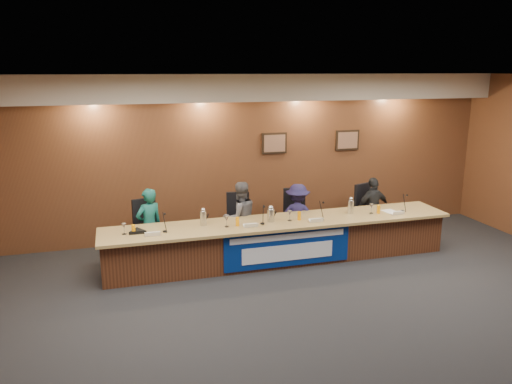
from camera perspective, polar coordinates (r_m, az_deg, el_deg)
The scene contains 40 objects.
floor at distance 6.89m, azimuth 9.38°, elevation -14.80°, with size 10.00×10.00×0.00m, color black.
ceiling at distance 6.06m, azimuth 10.59°, elevation 12.83°, with size 10.00×8.00×0.04m, color silver.
wall_back at distance 9.95m, azimuth -0.16°, elevation 4.10°, with size 10.00×0.04×3.20m, color #58321D.
soffit at distance 9.57m, azimuth 0.26°, elevation 11.85°, with size 10.00×0.50×0.50m, color beige.
dais_body at distance 8.78m, azimuth 2.74°, elevation -5.68°, with size 6.00×0.80×0.70m, color #4B2615.
dais_top at distance 8.62m, azimuth 2.88°, elevation -3.44°, with size 6.10×0.95×0.05m, color #9B7D48.
banner at distance 8.40m, azimuth 3.66°, elevation -6.39°, with size 2.20×0.02×0.65m, color navy.
banner_text_upper at distance 8.33m, azimuth 3.71°, elevation -5.13°, with size 2.00×0.01×0.10m, color silver.
banner_text_lower at distance 8.42m, azimuth 3.68°, elevation -6.93°, with size 1.60×0.01×0.28m, color silver.
wall_photo_left at distance 10.00m, azimuth 2.10°, elevation 5.59°, with size 0.52×0.04×0.42m, color black.
wall_photo_right at distance 10.60m, azimuth 10.39°, elevation 5.85°, with size 0.52×0.04×0.42m, color black.
panelist_a at distance 8.80m, azimuth -12.09°, elevation -3.80°, with size 0.48×0.32×1.32m, color #115149.
panelist_b at distance 9.04m, azimuth -1.83°, elevation -2.97°, with size 0.65×0.51×1.34m, color #535257.
panelist_c at distance 9.38m, azimuth 4.76°, elevation -2.75°, with size 0.79×0.46×1.23m, color #1B173E.
panelist_d at distance 10.03m, azimuth 13.20°, elevation -1.89°, with size 0.74×0.31×1.26m, color black.
office_chair_a at distance 8.95m, azimuth -12.08°, elevation -4.72°, with size 0.48×0.48×0.08m, color black.
office_chair_b at distance 9.19m, azimuth -1.97°, elevation -3.93°, with size 0.48×0.48×0.08m, color black.
office_chair_c at distance 9.51m, azimuth 4.53°, elevation -3.35°, with size 0.48×0.48×0.08m, color black.
office_chair_d at distance 10.15m, azimuth 12.88°, elevation -2.54°, with size 0.48×0.48×0.08m, color black.
nameplate_a at distance 7.95m, azimuth -11.72°, elevation -4.68°, with size 0.24×0.06×0.09m, color white.
microphone_a at distance 8.14m, azimuth -10.37°, elevation -4.45°, with size 0.07×0.07×0.02m, color black.
juice_glass_a at distance 8.13m, azimuth -13.83°, elevation -4.17°, with size 0.06×0.06×0.15m, color #FE9905.
water_glass_a at distance 8.14m, azimuth -14.84°, elevation -4.10°, with size 0.08×0.08×0.18m, color silver.
nameplate_b at distance 8.21m, azimuth -0.54°, elevation -3.80°, with size 0.24×0.06×0.09m, color white.
microphone_b at distance 8.41m, azimuth 0.73°, elevation -3.62°, with size 0.07×0.07×0.02m, color black.
juice_glass_b at distance 8.30m, azimuth -2.13°, elevation -3.40°, with size 0.06×0.06×0.15m, color #FE9905.
water_glass_b at distance 8.25m, azimuth -3.37°, elevation -3.41°, with size 0.08×0.08×0.18m, color silver.
nameplate_c at distance 8.55m, azimuth 6.98°, elevation -3.18°, with size 0.24×0.06×0.09m, color white.
microphone_c at distance 8.74m, azimuth 7.38°, elevation -3.06°, with size 0.07×0.07×0.02m, color black.
juice_glass_c at distance 8.64m, azimuth 4.96°, elevation -2.73°, with size 0.06×0.06×0.15m, color #FE9905.
water_glass_c at distance 8.58m, azimuth 3.87°, elevation -2.73°, with size 0.08×0.08×0.18m, color silver.
nameplate_d at distance 9.27m, azimuth 15.99°, elevation -2.28°, with size 0.24×0.06×0.09m, color white.
microphone_d at distance 9.53m, azimuth 16.42°, elevation -2.09°, with size 0.07×0.07×0.02m, color black.
juice_glass_d at distance 9.28m, azimuth 13.83°, elevation -1.94°, with size 0.06×0.06×0.15m, color #FE9905.
water_glass_d at distance 9.22m, azimuth 13.06°, elevation -1.89°, with size 0.08×0.08×0.18m, color silver.
carafe_left at distance 8.36m, azimuth -6.05°, elevation -3.00°, with size 0.11×0.11×0.25m, color silver.
carafe_mid at distance 8.52m, azimuth 1.70°, elevation -2.68°, with size 0.13×0.13×0.22m, color silver.
carafe_right at distance 9.15m, azimuth 10.76°, elevation -1.67°, with size 0.11×0.11×0.25m, color silver.
speakerphone at distance 8.18m, azimuth -13.39°, elevation -4.40°, with size 0.32×0.32×0.05m, color black.
paper_stack at distance 9.45m, azimuth 15.12°, elevation -2.17°, with size 0.22×0.30×0.01m, color white.
Camera 1 is at (-2.70, -5.43, 3.28)m, focal length 35.00 mm.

